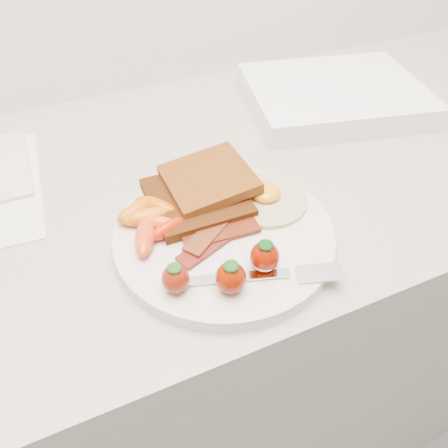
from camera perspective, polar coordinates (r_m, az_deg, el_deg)
name	(u,v)px	position (r m, az deg, el deg)	size (l,w,h in m)	color
counter	(191,343)	(0.99, -4.31, -15.29)	(2.00, 0.60, 0.90)	gray
plate	(224,235)	(0.54, 0.00, -1.47)	(0.27, 0.27, 0.02)	beige
toast_lower	(197,198)	(0.57, -3.59, 3.36)	(0.12, 0.12, 0.01)	black
toast_upper	(208,179)	(0.58, -2.05, 5.94)	(0.11, 0.11, 0.01)	#48200E
fried_egg	(265,197)	(0.57, 5.39, 3.53)	(0.14, 0.14, 0.02)	beige
bacon_strips	(215,235)	(0.52, -1.15, -1.47)	(0.11, 0.08, 0.01)	#4B0C0E
baby_carrots	(150,220)	(0.54, -9.61, 0.56)	(0.08, 0.11, 0.02)	#CE6507
strawberries	(229,270)	(0.46, 0.59, -5.98)	(0.13, 0.05, 0.04)	maroon
fork	(273,275)	(0.48, 6.45, -6.64)	(0.18, 0.08, 0.00)	silver
appliance	(334,95)	(0.84, 14.21, 16.00)	(0.30, 0.24, 0.04)	white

